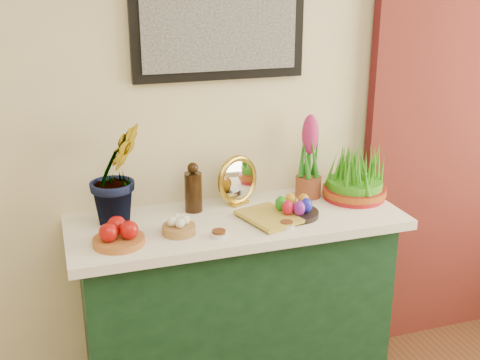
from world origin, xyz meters
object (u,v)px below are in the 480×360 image
at_px(wheatgrass_sabzeh, 355,177).
at_px(sideboard, 237,313).
at_px(hyacinth_green, 116,158).
at_px(book, 250,222).
at_px(mirror, 238,181).

bearing_deg(wheatgrass_sabzeh, sideboard, -175.61).
bearing_deg(hyacinth_green, book, -46.11).
bearing_deg(book, mirror, 67.85).
height_order(mirror, wheatgrass_sabzeh, wheatgrass_sabzeh).
height_order(sideboard, hyacinth_green, hyacinth_green).
xyz_separation_m(mirror, book, (-0.03, -0.25, -0.09)).
bearing_deg(sideboard, wheatgrass_sabzeh, 4.39).
xyz_separation_m(sideboard, mirror, (0.05, 0.14, 0.57)).
bearing_deg(book, hyacinth_green, 142.38).
relative_size(hyacinth_green, mirror, 2.48).
bearing_deg(mirror, sideboard, -109.96).
bearing_deg(wheatgrass_sabzeh, hyacinth_green, 177.28).
relative_size(hyacinth_green, book, 2.22).
bearing_deg(sideboard, mirror, 70.04).
distance_m(book, wheatgrass_sabzeh, 0.58).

